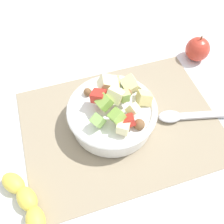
% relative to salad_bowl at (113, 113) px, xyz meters
% --- Properties ---
extents(ground_plane, '(2.40, 2.40, 0.00)m').
position_rel_salad_bowl_xyz_m(ground_plane, '(-0.02, 0.01, -0.04)').
color(ground_plane, silver).
extents(placemat, '(0.46, 0.35, 0.01)m').
position_rel_salad_bowl_xyz_m(placemat, '(-0.02, 0.01, -0.04)').
color(placemat, gray).
rests_on(placemat, ground_plane).
extents(salad_bowl, '(0.21, 0.21, 0.11)m').
position_rel_salad_bowl_xyz_m(salad_bowl, '(0.00, 0.00, 0.00)').
color(salad_bowl, white).
rests_on(salad_bowl, placemat).
extents(serving_spoon, '(0.21, 0.08, 0.01)m').
position_rel_salad_bowl_xyz_m(serving_spoon, '(-0.18, 0.04, -0.03)').
color(serving_spoon, '#B7B7BC').
rests_on(serving_spoon, placemat).
extents(whole_apple, '(0.07, 0.07, 0.08)m').
position_rel_salad_bowl_xyz_m(whole_apple, '(-0.30, -0.14, -0.01)').
color(whole_apple, '#BC3828').
rests_on(whole_apple, ground_plane).
extents(banana_whole, '(0.08, 0.15, 0.04)m').
position_rel_salad_bowl_xyz_m(banana_whole, '(0.22, 0.13, -0.02)').
color(banana_whole, yellow).
rests_on(banana_whole, ground_plane).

